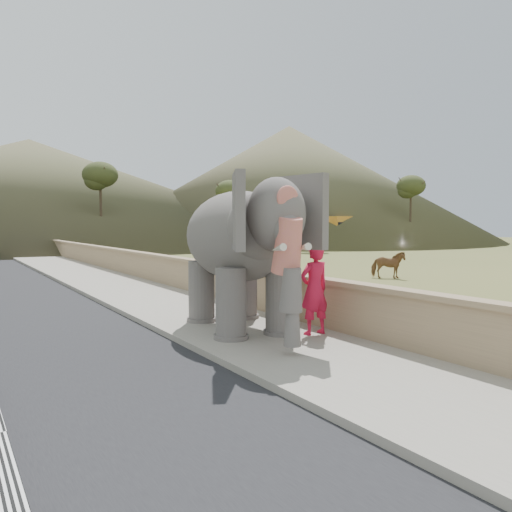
{
  "coord_description": "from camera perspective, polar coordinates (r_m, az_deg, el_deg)",
  "views": [
    {
      "loc": [
        -5.31,
        -5.25,
        2.37
      ],
      "look_at": [
        0.2,
        3.54,
        1.7
      ],
      "focal_mm": 35.0,
      "sensor_mm": 36.0,
      "label": 1
    }
  ],
  "objects": [
    {
      "name": "ground",
      "position": [
        7.83,
        13.01,
        -14.01
      ],
      "size": [
        160.0,
        160.0,
        0.0
      ],
      "primitive_type": "plane",
      "color": "olive",
      "rests_on": "ground"
    },
    {
      "name": "distant_car",
      "position": [
        44.77,
        -1.11,
        1.57
      ],
      "size": [
        4.35,
        2.05,
        1.44
      ],
      "primitive_type": "imported",
      "rotation": [
        0.0,
        0.0,
        1.65
      ],
      "color": "#BCBBC2",
      "rests_on": "ground"
    },
    {
      "name": "hill_far",
      "position": [
        76.1,
        -24.39,
        6.84
      ],
      "size": [
        80.0,
        80.0,
        14.0
      ],
      "primitive_type": "cone",
      "color": "brown",
      "rests_on": "ground"
    },
    {
      "name": "bus_orange",
      "position": [
        52.4,
        11.57,
        2.71
      ],
      "size": [
        11.28,
        4.96,
        3.1
      ],
      "primitive_type": "cube",
      "rotation": [
        0.0,
        0.0,
        1.8
      ],
      "color": "orange",
      "rests_on": "ground"
    },
    {
      "name": "bus_white",
      "position": [
        46.88,
        2.82,
        2.68
      ],
      "size": [
        11.28,
        4.71,
        3.1
      ],
      "primitive_type": "cube",
      "rotation": [
        0.0,
        0.0,
        1.36
      ],
      "color": "white",
      "rests_on": "ground"
    },
    {
      "name": "walkway",
      "position": [
        16.31,
        -12.78,
        -4.49
      ],
      "size": [
        3.0,
        120.0,
        0.15
      ],
      "primitive_type": "cube",
      "color": "#9E9687",
      "rests_on": "ground"
    },
    {
      "name": "elephant_and_man",
      "position": [
        10.62,
        -1.88,
        -0.06
      ],
      "size": [
        2.74,
        4.51,
        3.07
      ],
      "color": "slate",
      "rests_on": "ground"
    },
    {
      "name": "parapet",
      "position": [
        16.86,
        -7.5,
        -2.54
      ],
      "size": [
        0.3,
        120.0,
        1.1
      ],
      "primitive_type": "cube",
      "color": "tan",
      "rests_on": "ground"
    },
    {
      "name": "cow",
      "position": [
        22.39,
        14.86,
        -0.98
      ],
      "size": [
        1.47,
        1.44,
        1.19
      ],
      "primitive_type": "imported",
      "rotation": [
        0.0,
        0.0,
        0.8
      ],
      "color": "brown",
      "rests_on": "ground"
    },
    {
      "name": "hill_right",
      "position": [
        70.82,
        3.78,
        8.23
      ],
      "size": [
        56.0,
        56.0,
        16.0
      ],
      "primitive_type": "cone",
      "color": "brown",
      "rests_on": "ground"
    },
    {
      "name": "trees",
      "position": [
        35.61,
        -20.95,
        6.03
      ],
      "size": [
        48.07,
        44.07,
        9.36
      ],
      "color": "#473828",
      "rests_on": "ground"
    }
  ]
}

